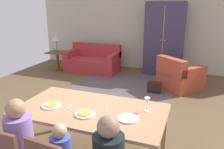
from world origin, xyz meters
The scene contains 19 objects.
ground_plane centered at (0.00, 0.47, -0.01)m, with size 7.44×6.14×0.02m, color brown.
back_wall centered at (0.00, 3.59, 1.35)m, with size 7.44×0.10×2.70m, color #BDB89E.
dining_table centered at (0.27, -1.18, 0.70)m, with size 1.90×1.02×0.76m.
plate_near_man centered at (-0.25, -1.30, 0.77)m, with size 0.25×0.25×0.02m, color white.
pizza_near_man centered at (-0.25, -1.30, 0.78)m, with size 0.17×0.17×0.01m, color gold.
plate_near_child centered at (0.27, -1.36, 0.77)m, with size 0.25×0.25×0.02m, color silver.
pizza_near_child centered at (0.27, -1.36, 0.78)m, with size 0.17×0.17×0.01m, color gold.
plate_near_woman centered at (0.79, -1.28, 0.77)m, with size 0.25×0.25×0.02m, color white.
wine_glass centered at (0.95, -1.00, 0.89)m, with size 0.07×0.07×0.19m.
fork centered at (-0.02, -1.23, 0.76)m, with size 0.02×0.15×0.01m, color silver.
knife centered at (0.44, -1.08, 0.76)m, with size 0.01×0.17×0.01m, color silver.
person_man centered at (-0.25, -1.87, 0.51)m, with size 0.30×0.40×1.11m.
area_rug centered at (-0.22, 1.87, 0.00)m, with size 2.60×1.80×0.01m, color #514846.
couch centered at (-1.54, 2.73, 0.30)m, with size 1.62×0.86×0.82m.
armchair centered at (1.13, 2.03, 0.32)m, with size 1.20×1.21×0.82m.
armoire centered at (0.55, 3.20, 1.05)m, with size 1.10×0.59×2.10m.
side_table centered at (-2.66, 2.47, 0.38)m, with size 0.56×0.56×0.58m.
table_lamp centered at (-2.66, 2.47, 1.01)m, with size 0.26×0.26×0.54m.
handbag centered at (0.61, 1.57, 0.13)m, with size 0.32×0.16×0.26m, color black.
Camera 1 is at (1.46, -3.60, 2.07)m, focal length 36.78 mm.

